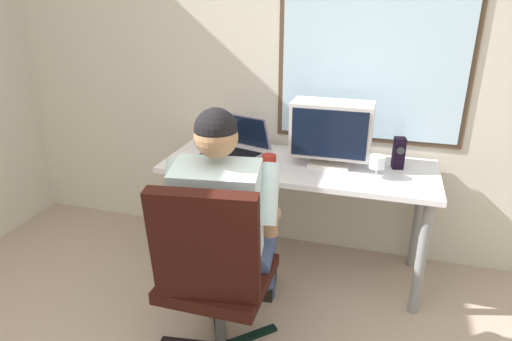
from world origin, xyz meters
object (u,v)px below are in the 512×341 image
Objects in this scene: office_chair at (212,269)px; wine_glass at (377,163)px; coffee_mug at (269,162)px; desk at (298,179)px; person_seated at (225,222)px; crt_monitor at (331,130)px; desk_speaker at (399,153)px; laptop at (238,144)px.

office_chair is 7.58× the size of wine_glass.
coffee_mug is (0.04, 0.80, 0.22)m from office_chair.
office_chair is at bearing -127.60° from wine_glass.
wine_glass is at bearing -11.71° from desk.
person_seated is 2.69× the size of crt_monitor.
crt_monitor is (0.37, 0.98, 0.39)m from office_chair.
desk_speaker is at bearing 60.27° from wine_glass.
person_seated is (-0.03, 0.26, 0.10)m from office_chair.
office_chair is at bearing -110.64° from crt_monitor.
desk is 18.87× the size of coffee_mug.
person_seated is at bearing -118.98° from crt_monitor.
desk is at bearing 168.29° from wine_glass.
wine_glass is (0.46, -0.09, 0.19)m from desk.
desk is 12.43× the size of wine_glass.
laptop is 4.98× the size of coffee_mug.
desk_speaker is (0.76, 1.04, 0.27)m from office_chair.
crt_monitor is 5.41× the size of coffee_mug.
laptop is at bearing 169.34° from desk.
office_chair is 1.12m from crt_monitor.
crt_monitor is 2.52× the size of desk_speaker.
person_seated reaches higher than crt_monitor.
office_chair is at bearing -92.87° from coffee_mug.
wine_glass is (0.28, -0.14, -0.13)m from crt_monitor.
laptop is (-0.22, 1.01, 0.24)m from office_chair.
desk is 0.61m from desk_speaker.
coffee_mug is at bearing 87.13° from office_chair.
laptop is 0.34m from coffee_mug.
desk_speaker is 2.14× the size of coffee_mug.
desk_speaker is at bearing 53.78° from office_chair.
office_chair reaches higher than desk_speaker.
person_seated is at bearing -97.49° from coffee_mug.
person_seated reaches higher than office_chair.
laptop reaches higher than desk_speaker.
wine_glass is 0.23m from desk_speaker.
desk is at bearing 78.52° from office_chair.
wine_glass is 1.52× the size of coffee_mug.
desk is at bearing 71.92° from person_seated.
office_chair is 5.37× the size of desk_speaker.
crt_monitor is at bearing -3.21° from laptop.
office_chair is 2.13× the size of crt_monitor.
desk is at bearing -10.66° from laptop.
desk is 3.79× the size of laptop.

